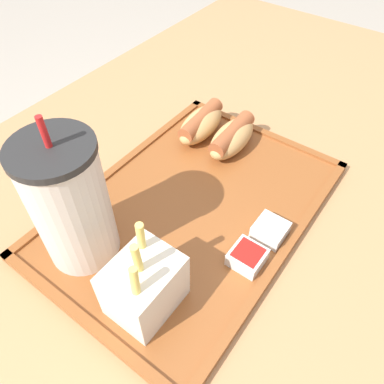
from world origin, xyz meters
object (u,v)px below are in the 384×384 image
at_px(hot_dog_far, 201,123).
at_px(hot_dog_near, 232,137).
at_px(fries_carton, 144,285).
at_px(sauce_cup_ketchup, 247,257).
at_px(sauce_cup_mayo, 272,228).
at_px(soda_cup, 70,204).

relative_size(hot_dog_far, hot_dog_near, 1.01).
relative_size(fries_carton, sauce_cup_ketchup, 2.81).
relative_size(hot_dog_near, sauce_cup_ketchup, 2.80).
xyz_separation_m(sauce_cup_mayo, sauce_cup_ketchup, (-0.06, 0.00, 0.00)).
height_order(sauce_cup_mayo, sauce_cup_ketchup, same).
bearing_deg(hot_dog_far, soda_cup, -177.08).
xyz_separation_m(soda_cup, sauce_cup_ketchup, (0.10, -0.18, -0.07)).
distance_m(soda_cup, hot_dog_near, 0.29).
xyz_separation_m(hot_dog_far, hot_dog_near, (0.00, -0.06, 0.00)).
height_order(hot_dog_far, fries_carton, fries_carton).
relative_size(hot_dog_far, sauce_cup_ketchup, 2.84).
relative_size(soda_cup, sauce_cup_mayo, 5.09).
xyz_separation_m(hot_dog_far, sauce_cup_mayo, (-0.12, -0.20, -0.01)).
bearing_deg(sauce_cup_mayo, hot_dog_far, 59.60).
xyz_separation_m(hot_dog_far, sauce_cup_ketchup, (-0.17, -0.19, -0.01)).
xyz_separation_m(soda_cup, fries_carton, (-0.01, -0.11, -0.05)).
bearing_deg(fries_carton, hot_dog_far, 24.04).
distance_m(fries_carton, sauce_cup_ketchup, 0.14).
bearing_deg(soda_cup, hot_dog_near, -9.61).
distance_m(hot_dog_near, sauce_cup_ketchup, 0.22).
xyz_separation_m(hot_dog_near, sauce_cup_mayo, (-0.12, -0.14, -0.01)).
bearing_deg(hot_dog_far, hot_dog_near, -90.00).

